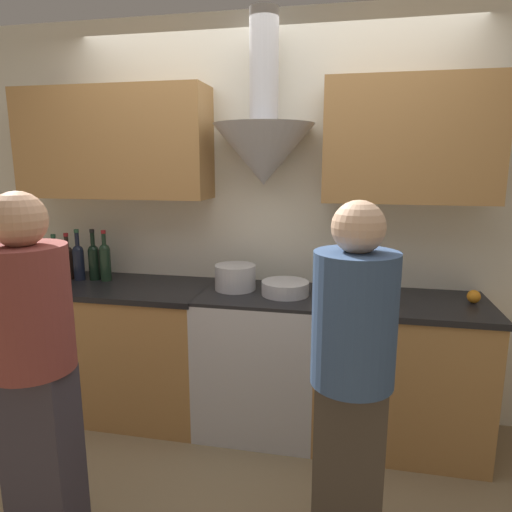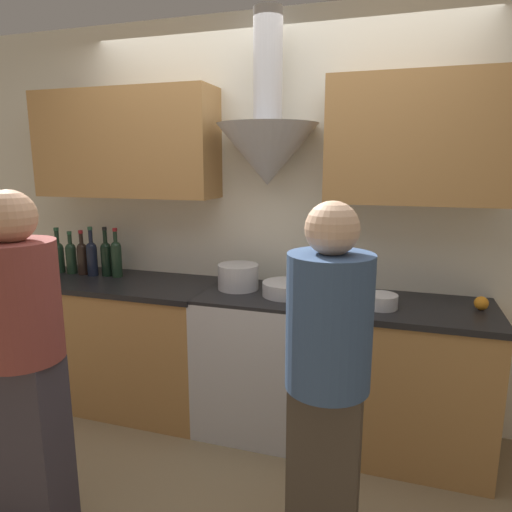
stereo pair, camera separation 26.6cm
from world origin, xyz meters
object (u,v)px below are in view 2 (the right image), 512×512
Objects in this scene: orange_fruit at (481,303)px; person_foreground_left at (24,356)px; wine_bottle_0 at (58,255)px; wine_bottle_4 at (106,257)px; stove_range at (261,359)px; stock_pot at (238,277)px; wine_bottle_1 at (71,256)px; wine_bottle_3 at (92,256)px; wine_bottle_5 at (116,257)px; mixing_bowl at (286,289)px; saucepan at (381,301)px; wine_bottle_2 at (82,257)px; person_foreground_right at (327,382)px.

person_foreground_left is at bearing -148.36° from orange_fruit.
wine_bottle_4 is (0.39, 0.02, 0.01)m from wine_bottle_0.
stock_pot reaches higher than stove_range.
wine_bottle_1 is 0.19m from wine_bottle_3.
wine_bottle_3 is at bearing -173.36° from wine_bottle_5.
mixing_bowl is at bearing 52.86° from person_foreground_left.
orange_fruit is at bearing 2.85° from mixing_bowl.
wine_bottle_0 is 0.95× the size of wine_bottle_5.
person_foreground_left reaches higher than wine_bottle_3.
orange_fruit is at bearing 31.64° from person_foreground_left.
wine_bottle_1 is 1.70× the size of saucepan.
wine_bottle_4 is at bearing 175.77° from wine_bottle_5.
mixing_bowl is 1.08m from orange_fruit.
mixing_bowl is (1.72, -0.08, -0.09)m from wine_bottle_0.
wine_bottle_3 is 2.50m from orange_fruit.
wine_bottle_0 is 0.94× the size of wine_bottle_3.
wine_bottle_4 is 2.41m from orange_fruit.
orange_fruit is (2.32, -0.04, -0.10)m from wine_bottle_5.
mixing_bowl reaches higher than stove_range.
wine_bottle_2 reaches higher than orange_fruit.
wine_bottle_4 is 1.89m from saucepan.
wine_bottle_4 reaches higher than stock_pot.
wine_bottle_2 is 4.26× the size of orange_fruit.
wine_bottle_5 reaches higher than orange_fruit.
person_foreground_left reaches higher than stove_range.
wine_bottle_5 reaches higher than wine_bottle_0.
orange_fruit is 2.28m from person_foreground_left.
stock_pot is at bearing -1.14° from wine_bottle_1.
stock_pot is (-0.16, 0.04, 0.52)m from stove_range.
wine_bottle_1 reaches higher than mixing_bowl.
wine_bottle_2 is at bearing 117.88° from person_foreground_left.
wine_bottle_5 is (0.19, 0.02, 0.00)m from wine_bottle_3.
stock_pot is 0.89m from saucepan.
wine_bottle_2 is 0.28m from wine_bottle_5.
wine_bottle_0 is 1.82× the size of saucepan.
saucepan is at bearing -3.93° from wine_bottle_0.
wine_bottle_1 is at bearing -179.82° from wine_bottle_2.
wine_bottle_3 is at bearing 179.21° from stock_pot.
wine_bottle_3 is 1.92× the size of saucepan.
wine_bottle_3 is at bearing 177.45° from stove_range.
wine_bottle_0 reaches higher than mixing_bowl.
stock_pot is 0.17× the size of person_foreground_right.
stock_pot is at bearing 170.21° from mixing_bowl.
wine_bottle_4 is 0.09m from wine_bottle_5.
mixing_bowl is 1.44m from person_foreground_left.
wine_bottle_2 is at bearing -177.77° from wine_bottle_5.
wine_bottle_2 is at bearing 175.66° from saucepan.
person_foreground_left is at bearing -62.12° from wine_bottle_2.
mixing_bowl is (0.16, -0.02, 0.48)m from stove_range.
stove_range is 1.39m from wine_bottle_3.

